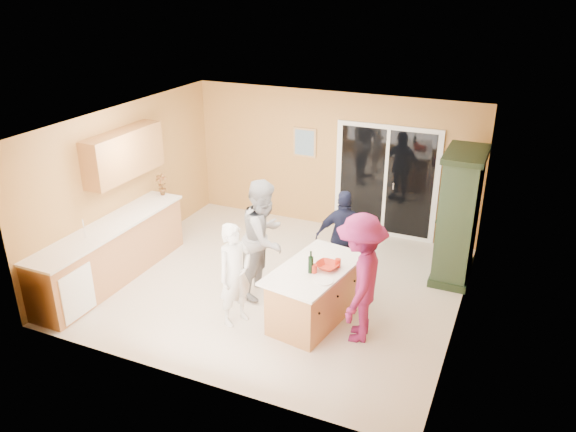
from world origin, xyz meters
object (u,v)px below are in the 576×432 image
at_px(green_hutch, 459,218).
at_px(woman_navy, 344,237).
at_px(kitchen_island, 314,295).
at_px(woman_white, 235,274).
at_px(woman_grey, 264,238).
at_px(woman_magenta, 360,278).

height_order(green_hutch, woman_navy, green_hutch).
bearing_deg(kitchen_island, woman_navy, 98.98).
height_order(kitchen_island, green_hutch, green_hutch).
xyz_separation_m(woman_white, woman_grey, (0.01, 0.90, 0.16)).
height_order(green_hutch, woman_white, green_hutch).
relative_size(kitchen_island, woman_grey, 0.94).
bearing_deg(woman_navy, green_hutch, -171.00).
bearing_deg(woman_magenta, woman_white, -86.58).
relative_size(woman_white, woman_grey, 0.82).
relative_size(woman_white, woman_navy, 0.98).
bearing_deg(green_hutch, kitchen_island, -127.29).
relative_size(green_hutch, woman_navy, 1.38).
xyz_separation_m(green_hutch, woman_white, (-2.57, -2.57, -0.27)).
relative_size(green_hutch, woman_magenta, 1.18).
bearing_deg(woman_navy, woman_magenta, 96.32).
height_order(kitchen_island, woman_navy, woman_navy).
height_order(woman_white, woman_magenta, woman_magenta).
bearing_deg(kitchen_island, green_hutch, 62.34).
bearing_deg(woman_grey, woman_white, -179.38).
distance_m(kitchen_island, woman_navy, 1.28).
distance_m(woman_white, woman_magenta, 1.70).
height_order(woman_grey, woman_magenta, woman_grey).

